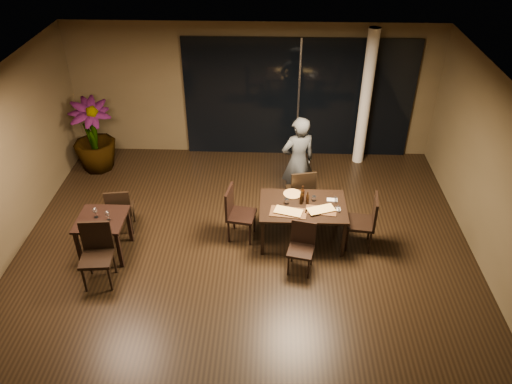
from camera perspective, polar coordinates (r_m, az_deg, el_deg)
The scene contains 31 objects.
ground at distance 8.54m, azimuth -1.42°, elevation -8.61°, with size 8.00×8.00×0.00m, color black.
wall_back at distance 11.17m, azimuth -0.34°, elevation 11.56°, with size 8.00×0.10×3.00m, color brown.
wall_right at distance 8.41m, azimuth 27.17°, elevation -0.82°, with size 0.10×8.00×3.00m, color brown.
ceiling at distance 6.85m, azimuth -1.78°, elevation 10.24°, with size 8.00×8.00×0.04m, color silver.
window_panel at distance 11.15m, azimuth 4.87°, elevation 10.56°, with size 5.00×0.06×2.70m, color black.
column at distance 10.97m, azimuth 12.41°, elevation 10.32°, with size 0.24×0.24×3.00m, color white.
main_table at distance 8.74m, azimuth 5.38°, elevation -1.91°, with size 1.50×1.00×0.75m.
side_table at distance 8.82m, azimuth -17.16°, elevation -3.55°, with size 0.80×0.80×0.75m.
chair_main_far at distance 9.40m, azimuth 5.20°, elevation 0.21°, with size 0.56×0.56×1.01m.
chair_main_near at distance 8.26m, azimuth 5.26°, elevation -5.95°, with size 0.49×0.49×0.88m.
chair_main_left at distance 8.83m, azimuth -2.26°, elevation -2.16°, with size 0.55×0.55×1.02m.
chair_main_right at distance 8.81m, azimuth 12.46°, elevation -3.08°, with size 0.54×0.54×1.04m.
chair_side_far at distance 9.29m, azimuth -15.28°, elevation -1.79°, with size 0.50×0.50×0.94m.
chair_side_near at distance 8.35m, azimuth -17.73°, elevation -6.35°, with size 0.54×0.54×1.06m.
diner at distance 9.60m, azimuth 4.81°, elevation 3.51°, with size 0.63×0.42×1.84m, color #2D3032.
potted_plant at distance 11.30m, azimuth -18.13°, elevation 6.13°, with size 0.87×0.87×1.60m, color #214918.
pizza_board_left at distance 8.49m, azimuth 3.71°, elevation -2.34°, with size 0.62×0.31×0.01m, color #422715.
pizza_board_right at distance 8.59m, azimuth 7.43°, elevation -2.12°, with size 0.52×0.26×0.01m, color #462916.
oblong_pizza_left at distance 8.48m, azimuth 3.71°, elevation -2.25°, with size 0.45×0.21×0.02m, color #681909, non-canonical shape.
oblong_pizza_right at distance 8.58m, azimuth 7.44°, elevation -2.03°, with size 0.44×0.20×0.02m, color maroon, non-canonical shape.
round_pizza at distance 8.94m, azimuth 4.18°, elevation -0.24°, with size 0.31×0.31×0.01m, color #BC3314.
bottle_a at distance 8.66m, azimuth 5.22°, elevation -0.59°, with size 0.06×0.06×0.27m, color black, non-canonical shape.
bottle_b at distance 8.66m, azimuth 5.91°, elevation -0.69°, with size 0.05×0.05×0.25m, color black, non-canonical shape.
bottle_c at distance 8.70m, azimuth 5.32°, elevation -0.19°, with size 0.07×0.07×0.32m, color black, non-canonical shape.
tumbler_left at distance 8.68m, azimuth 3.53°, elevation -1.06°, with size 0.08×0.08×0.10m, color white.
tumbler_right at distance 8.80m, azimuth 6.63°, elevation -0.73°, with size 0.08×0.08×0.09m, color white.
napkin_near at distance 8.65m, azimuth 9.02°, elevation -1.95°, with size 0.18×0.10×0.01m, color silver.
napkin_far at distance 8.87m, azimuth 8.69°, elevation -0.91°, with size 0.18×0.10×0.01m, color silver.
wine_glass_a at distance 8.74m, azimuth -17.89°, elevation -2.29°, with size 0.08×0.08×0.18m, color white, non-canonical shape.
wine_glass_b at distance 8.62m, azimuth -16.60°, elevation -2.63°, with size 0.08×0.08×0.17m, color white, non-canonical shape.
side_napkin at distance 8.53m, azimuth -17.29°, elevation -3.86°, with size 0.18×0.11×0.01m, color white.
Camera 1 is at (0.43, -6.25, 5.80)m, focal length 35.00 mm.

